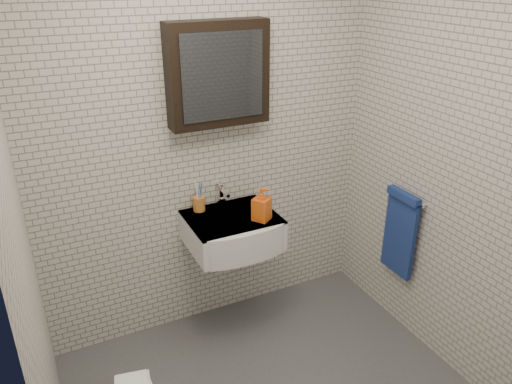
# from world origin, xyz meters

# --- Properties ---
(room_shell) EXTENTS (2.22, 2.02, 2.51)m
(room_shell) POSITION_xyz_m (0.00, 0.00, 1.47)
(room_shell) COLOR silver
(room_shell) RESTS_ON ground
(washbasin) EXTENTS (0.55, 0.50, 0.20)m
(washbasin) POSITION_xyz_m (0.05, 0.73, 0.76)
(washbasin) COLOR white
(washbasin) RESTS_ON room_shell
(faucet) EXTENTS (0.06, 0.20, 0.15)m
(faucet) POSITION_xyz_m (0.05, 0.93, 0.92)
(faucet) COLOR silver
(faucet) RESTS_ON washbasin
(mirror_cabinet) EXTENTS (0.60, 0.15, 0.60)m
(mirror_cabinet) POSITION_xyz_m (0.05, 0.93, 1.70)
(mirror_cabinet) COLOR black
(mirror_cabinet) RESTS_ON room_shell
(towel_rail) EXTENTS (0.09, 0.30, 0.58)m
(towel_rail) POSITION_xyz_m (1.04, 0.35, 0.72)
(towel_rail) COLOR silver
(towel_rail) RESTS_ON room_shell
(toothbrush_cup) EXTENTS (0.10, 0.10, 0.21)m
(toothbrush_cup) POSITION_xyz_m (-0.10, 0.94, 0.90)
(toothbrush_cup) COLOR orange
(toothbrush_cup) RESTS_ON washbasin
(soap_bottle) EXTENTS (0.14, 0.14, 0.21)m
(soap_bottle) POSITION_xyz_m (0.20, 0.65, 0.96)
(soap_bottle) COLOR orange
(soap_bottle) RESTS_ON washbasin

